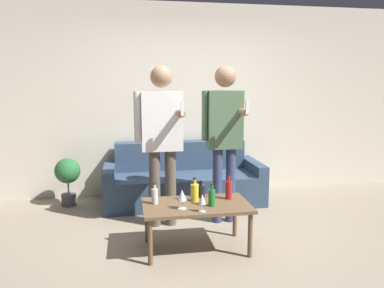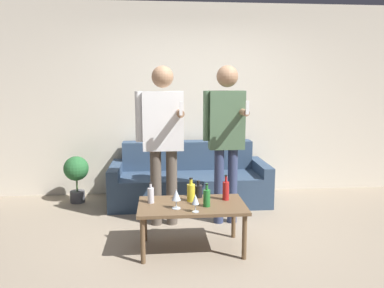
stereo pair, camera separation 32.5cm
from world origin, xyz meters
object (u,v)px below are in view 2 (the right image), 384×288
at_px(couch, 189,181).
at_px(bottle_orange, 198,191).
at_px(person_standing_left, 163,133).
at_px(person_standing_right, 226,130).
at_px(coffee_table, 192,209).

height_order(couch, bottle_orange, couch).
distance_m(bottle_orange, person_standing_left, 0.79).
bearing_deg(person_standing_left, bottle_orange, -53.95).
bearing_deg(couch, person_standing_right, -67.68).
xyz_separation_m(coffee_table, bottle_orange, (0.09, 0.21, 0.12)).
height_order(couch, person_standing_right, person_standing_right).
relative_size(bottle_orange, person_standing_right, 0.10).
relative_size(couch, bottle_orange, 12.21).
bearing_deg(person_standing_right, couch, 112.32).
relative_size(coffee_table, person_standing_right, 0.57).
xyz_separation_m(coffee_table, person_standing_left, (-0.26, 0.69, 0.65)).
distance_m(coffee_table, bottle_orange, 0.26).
bearing_deg(person_standing_right, bottle_orange, -127.62).
distance_m(couch, person_standing_right, 1.21).
distance_m(couch, bottle_orange, 1.33).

